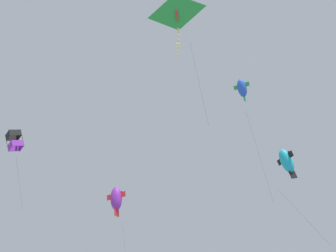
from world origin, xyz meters
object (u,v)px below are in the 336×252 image
(kite_delta_highest, at_px, (177,13))
(kite_fish_low_drifter, at_px, (116,199))
(kite_fish_near_left, at_px, (242,88))
(kite_fish_near_right, at_px, (287,161))
(kite_box_upper_right, at_px, (15,141))

(kite_delta_highest, bearing_deg, kite_fish_low_drifter, 120.92)
(kite_fish_near_left, bearing_deg, kite_fish_near_right, 47.90)
(kite_box_upper_right, relative_size, kite_delta_highest, 0.68)
(kite_box_upper_right, height_order, kite_delta_highest, kite_delta_highest)
(kite_fish_near_left, height_order, kite_fish_low_drifter, kite_fish_near_left)
(kite_box_upper_right, height_order, kite_fish_low_drifter, kite_box_upper_right)
(kite_box_upper_right, bearing_deg, kite_fish_near_left, 61.23)
(kite_fish_near_right, xyz_separation_m, kite_fish_low_drifter, (5.70, -12.20, -0.63))
(kite_box_upper_right, bearing_deg, kite_delta_highest, 15.10)
(kite_delta_highest, bearing_deg, kite_fish_near_left, 81.10)
(kite_fish_near_left, xyz_separation_m, kite_box_upper_right, (12.30, -10.86, -5.52))
(kite_fish_near_right, relative_size, kite_fish_low_drifter, 0.74)
(kite_fish_near_right, relative_size, kite_delta_highest, 0.82)
(kite_fish_near_right, distance_m, kite_fish_near_left, 6.66)
(kite_fish_near_right, distance_m, kite_delta_highest, 14.89)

